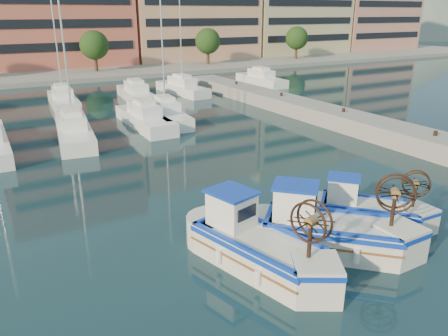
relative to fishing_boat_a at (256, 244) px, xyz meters
The scene contains 7 objects.
ground 4.25m from the fishing_boat_a, 10.48° to the right, with size 300.00×300.00×0.00m, color #17323D.
quay 18.56m from the fishing_boat_a, 22.97° to the left, with size 3.00×60.00×1.20m, color gray.
hill_east 180.82m from the fishing_boat_a, 37.17° to the left, with size 160.00×160.00×50.00m, color slate.
yacht_marina 26.69m from the fishing_boat_a, 86.58° to the left, with size 40.66×23.66×11.50m.
fishing_boat_a is the anchor object (origin of this frame).
fishing_boat_b 2.92m from the fishing_boat_a, ahead, with size 5.04×4.99×3.26m.
fishing_boat_c 5.81m from the fishing_boat_a, ahead, with size 3.98×4.10×2.62m.
Camera 1 is at (-11.78, -10.38, 8.52)m, focal length 35.00 mm.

